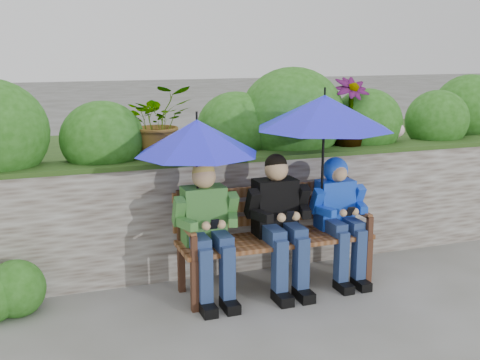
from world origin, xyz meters
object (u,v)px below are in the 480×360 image
object	(u,v)px
boy_left	(207,225)
boy_right	(339,208)
park_bench	(273,230)
boy_middle	(280,217)
umbrella_right	(324,112)
umbrella_left	(197,137)

from	to	relation	value
boy_left	boy_right	xyz separation A→B (m)	(1.17, 0.02, 0.02)
park_bench	boy_left	world-z (taller)	boy_left
boy_left	boy_middle	xyz separation A→B (m)	(0.61, -0.00, 0.01)
boy_left	umbrella_right	world-z (taller)	umbrella_right
park_bench	boy_right	world-z (taller)	boy_right
boy_right	umbrella_left	size ratio (longest dim) A/B	1.08
park_bench	boy_middle	bearing A→B (deg)	-70.17
boy_middle	boy_left	bearing A→B (deg)	179.82
boy_middle	umbrella_right	size ratio (longest dim) A/B	0.98
boy_right	boy_middle	bearing A→B (deg)	-178.05
boy_middle	boy_right	size ratio (longest dim) A/B	1.06
boy_left	park_bench	bearing A→B (deg)	7.19
umbrella_left	umbrella_right	distance (m)	1.08
park_bench	boy_right	bearing A→B (deg)	-5.55
boy_middle	umbrella_left	bearing A→B (deg)	174.62
boy_left	boy_middle	bearing A→B (deg)	-0.18
boy_left	umbrella_left	bearing A→B (deg)	132.41
boy_right	umbrella_right	xyz separation A→B (m)	(-0.16, 0.02, 0.82)
boy_right	park_bench	bearing A→B (deg)	174.45
park_bench	umbrella_right	xyz separation A→B (m)	(0.42, -0.04, 0.96)
boy_right	umbrella_left	bearing A→B (deg)	177.95
boy_middle	umbrella_right	bearing A→B (deg)	5.43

